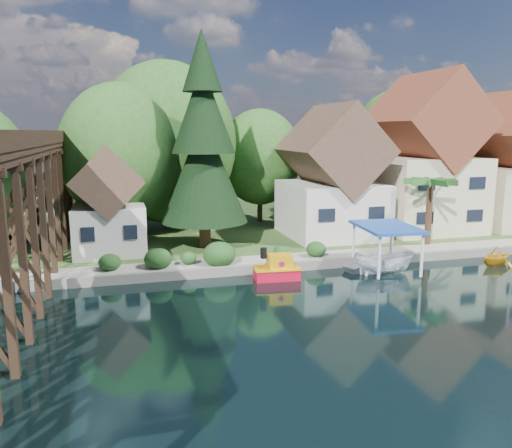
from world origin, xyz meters
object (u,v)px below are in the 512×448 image
object	(u,v)px
boat_canopy	(386,253)
tugboat	(277,269)
house_left	(332,181)
palm_tree	(431,184)
boat_white_a	(369,265)
trestle_bridge	(3,208)
house_center	(423,164)
boat_yellow	(497,255)
house_right	(511,169)
shed	(109,208)
conifer	(203,145)

from	to	relation	value
boat_canopy	tugboat	bearing A→B (deg)	175.26
house_left	palm_tree	bearing A→B (deg)	-42.70
boat_white_a	boat_canopy	xyz separation A→B (m)	(0.65, -0.97, 1.00)
house_left	palm_tree	xyz separation A→B (m)	(5.84, -5.39, 0.16)
trestle_bridge	boat_canopy	world-z (taller)	trestle_bridge
house_center	tugboat	distance (m)	20.38
boat_yellow	house_left	bearing A→B (deg)	26.09
boat_canopy	boat_yellow	distance (m)	8.77
house_right	tugboat	size ratio (longest dim) A/B	4.10
trestle_bridge	house_right	distance (m)	42.41
trestle_bridge	shed	distance (m)	10.69
shed	conifer	bearing A→B (deg)	0.14
boat_white_a	boat_canopy	distance (m)	1.54
shed	boat_canopy	distance (m)	19.67
house_center	shed	size ratio (longest dim) A/B	1.77
boat_canopy	boat_yellow	world-z (taller)	boat_canopy
tugboat	boat_canopy	bearing A→B (deg)	-4.74
tugboat	boat_white_a	size ratio (longest dim) A/B	0.83
boat_canopy	palm_tree	bearing A→B (deg)	36.82
conifer	boat_white_a	world-z (taller)	conifer
palm_tree	boat_white_a	bearing A→B (deg)	-151.62
house_left	boat_canopy	distance (m)	10.82
house_right	shed	size ratio (longest dim) A/B	1.59
tugboat	conifer	bearing A→B (deg)	111.99
house_right	tugboat	xyz separation A→B (m)	(-25.77, -9.53, -5.14)
trestle_bridge	palm_tree	distance (m)	29.35
house_right	conifer	bearing A→B (deg)	-177.07
trestle_bridge	house_left	bearing A→B (deg)	25.21
trestle_bridge	boat_yellow	world-z (taller)	trestle_bridge
tugboat	shed	bearing A→B (deg)	141.86
house_center	shed	distance (m)	27.20
house_left	house_right	bearing A→B (deg)	0.00
house_center	palm_tree	xyz separation A→B (m)	(-3.16, -5.89, -1.12)
boat_yellow	house_right	bearing A→B (deg)	-56.40
tugboat	boat_canopy	size ratio (longest dim) A/B	0.58
palm_tree	tugboat	world-z (taller)	palm_tree
conifer	palm_tree	world-z (taller)	conifer
house_center	tugboat	size ratio (longest dim) A/B	4.57
conifer	shed	bearing A→B (deg)	-179.86
house_center	boat_yellow	world-z (taller)	house_center
tugboat	boat_white_a	bearing A→B (deg)	3.16
boat_white_a	boat_yellow	xyz separation A→B (m)	(9.40, -1.07, 0.34)
house_right	tugboat	distance (m)	27.96
house_left	shed	world-z (taller)	house_left
house_left	boat_white_a	world-z (taller)	house_left
house_center	boat_yellow	distance (m)	12.18
palm_tree	tugboat	size ratio (longest dim) A/B	1.81
trestle_bridge	palm_tree	bearing A→B (deg)	10.68
shed	conifer	xyz separation A→B (m)	(6.98, 0.02, 4.38)
trestle_bridge	shed	world-z (taller)	trestle_bridge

